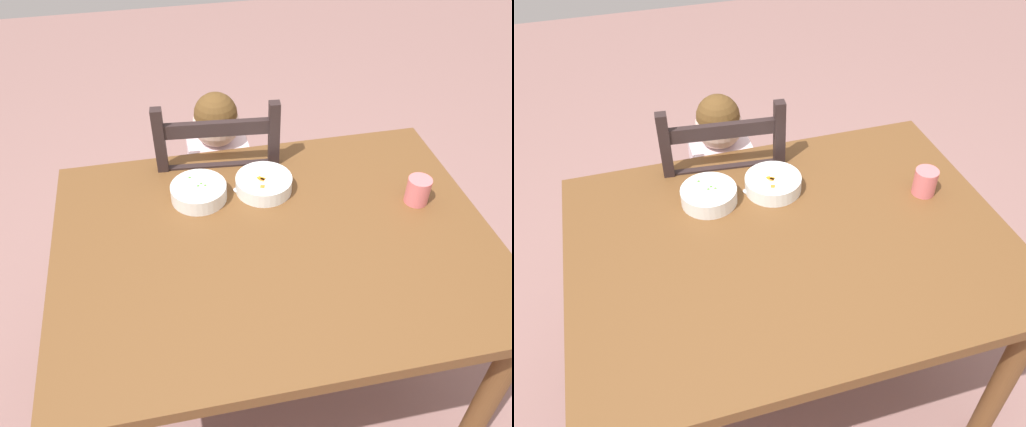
# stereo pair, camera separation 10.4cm
# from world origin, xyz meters

# --- Properties ---
(ground_plane) EXTENTS (8.00, 8.00, 0.00)m
(ground_plane) POSITION_xyz_m (0.00, 0.00, 0.00)
(ground_plane) COLOR #8E6661
(dining_table) EXTENTS (1.30, 0.97, 0.78)m
(dining_table) POSITION_xyz_m (0.00, 0.00, 0.67)
(dining_table) COLOR brown
(dining_table) RESTS_ON ground
(dining_chair) EXTENTS (0.46, 0.46, 1.01)m
(dining_chair) POSITION_xyz_m (-0.10, 0.53, 0.47)
(dining_chair) COLOR black
(dining_chair) RESTS_ON ground
(child_figure) EXTENTS (0.32, 0.31, 0.96)m
(child_figure) POSITION_xyz_m (-0.09, 0.53, 0.64)
(child_figure) COLOR silver
(child_figure) RESTS_ON ground
(bowl_of_peas) EXTENTS (0.18, 0.18, 0.05)m
(bowl_of_peas) POSITION_xyz_m (-0.20, 0.24, 0.80)
(bowl_of_peas) COLOR white
(bowl_of_peas) RESTS_ON dining_table
(bowl_of_carrots) EXTENTS (0.18, 0.18, 0.05)m
(bowl_of_carrots) POSITION_xyz_m (0.01, 0.24, 0.80)
(bowl_of_carrots) COLOR white
(bowl_of_carrots) RESTS_ON dining_table
(spoon) EXTENTS (0.12, 0.10, 0.01)m
(spoon) POSITION_xyz_m (-0.05, 0.23, 0.78)
(spoon) COLOR silver
(spoon) RESTS_ON dining_table
(drinking_cup) EXTENTS (0.07, 0.07, 0.09)m
(drinking_cup) POSITION_xyz_m (0.48, 0.08, 0.82)
(drinking_cup) COLOR #DA6C70
(drinking_cup) RESTS_ON dining_table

